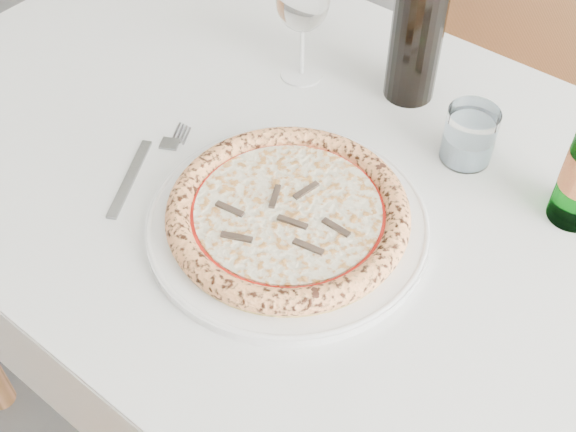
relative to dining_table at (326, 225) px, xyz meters
name	(u,v)px	position (x,y,z in m)	size (l,w,h in m)	color
dining_table	(326,225)	(0.00, 0.00, 0.00)	(1.47, 0.94, 0.76)	#915936
chair_far	(493,56)	(-0.01, 0.72, -0.13)	(0.40, 0.41, 0.93)	#915936
plate	(288,222)	(0.00, -0.10, 0.10)	(0.37, 0.37, 0.02)	white
pizza	(288,213)	(0.00, -0.10, 0.12)	(0.31, 0.31, 0.03)	#D7AD58
fork	(142,167)	(-0.23, -0.12, 0.09)	(0.07, 0.21, 0.00)	gray
wine_glass	(303,4)	(-0.16, 0.18, 0.22)	(0.08, 0.08, 0.18)	white
tumbler	(469,138)	(0.14, 0.15, 0.13)	(0.07, 0.07, 0.08)	white
wine_bottle	(419,17)	(0.00, 0.24, 0.23)	(0.08, 0.08, 0.32)	black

